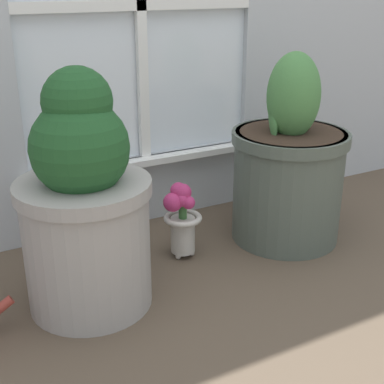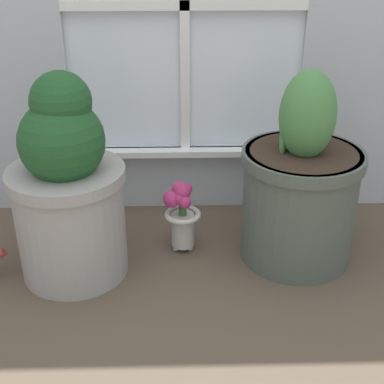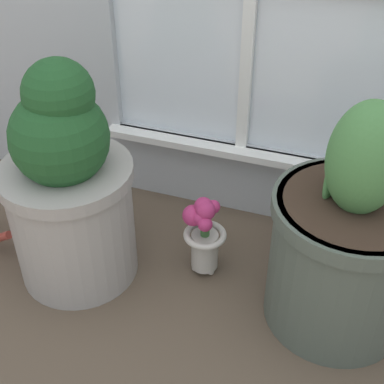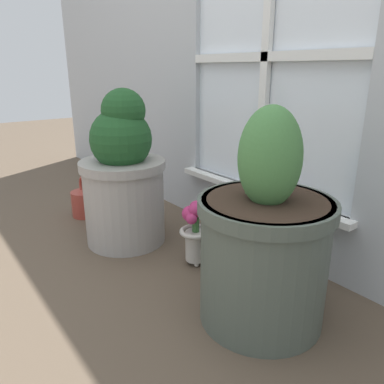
{
  "view_description": "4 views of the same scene",
  "coord_description": "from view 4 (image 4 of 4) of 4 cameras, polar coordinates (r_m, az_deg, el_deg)",
  "views": [
    {
      "loc": [
        -0.76,
        -1.12,
        0.89
      ],
      "look_at": [
        0.0,
        0.3,
        0.24
      ],
      "focal_mm": 50.0,
      "sensor_mm": 36.0,
      "label": 1
    },
    {
      "loc": [
        -0.02,
        -1.32,
        1.08
      ],
      "look_at": [
        0.02,
        0.24,
        0.28
      ],
      "focal_mm": 50.0,
      "sensor_mm": 36.0,
      "label": 2
    },
    {
      "loc": [
        0.35,
        -0.82,
        1.19
      ],
      "look_at": [
        -0.05,
        0.31,
        0.31
      ],
      "focal_mm": 50.0,
      "sensor_mm": 36.0,
      "label": 3
    },
    {
      "loc": [
        1.06,
        -0.51,
        0.76
      ],
      "look_at": [
        0.02,
        0.28,
        0.33
      ],
      "focal_mm": 35.0,
      "sensor_mm": 36.0,
      "label": 4
    }
  ],
  "objects": [
    {
      "name": "potted_plant_left",
      "position": [
        1.68,
        -10.41,
        2.25
      ],
      "size": [
        0.37,
        0.37,
        0.69
      ],
      "color": "#9E9993",
      "rests_on": "ground_plane"
    },
    {
      "name": "watering_can",
      "position": [
        2.09,
        -15.87,
        -1.56
      ],
      "size": [
        0.26,
        0.15,
        0.22
      ],
      "color": "#99382D",
      "rests_on": "ground_plane"
    },
    {
      "name": "flower_vase",
      "position": [
        1.5,
        0.43,
        -5.67
      ],
      "size": [
        0.13,
        0.13,
        0.27
      ],
      "color": "#BCB7AD",
      "rests_on": "ground_plane"
    },
    {
      "name": "ground_plane",
      "position": [
        1.4,
        -10.12,
        -14.81
      ],
      "size": [
        10.0,
        10.0,
        0.0
      ],
      "primitive_type": "plane",
      "color": "brown"
    },
    {
      "name": "potted_plant_right",
      "position": [
        1.16,
        10.93,
        -7.65
      ],
      "size": [
        0.41,
        0.41,
        0.67
      ],
      "color": "#4C564C",
      "rests_on": "ground_plane"
    }
  ]
}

